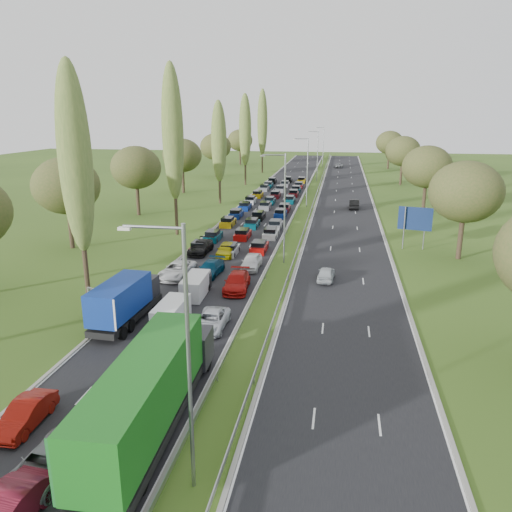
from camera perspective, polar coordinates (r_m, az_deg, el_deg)
The scene contains 28 objects.
ground at distance 91.49m, azimuth 5.86°, elevation 5.84°, with size 260.00×260.00×0.00m, color #324D18.
near_carriageway at distance 94.61m, azimuth 1.87°, elevation 6.25°, with size 10.50×215.00×0.04m, color black.
far_carriageway at distance 93.77m, azimuth 10.11°, elevation 5.92°, with size 10.50×215.00×0.04m, color black.
central_reservation at distance 93.86m, azimuth 5.98°, elevation 6.43°, with size 2.36×215.00×0.32m.
lamp_columns at distance 88.65m, azimuth 5.88°, elevation 9.43°, with size 0.18×140.18×12.00m.
poplar_row at distance 81.14m, azimuth -6.15°, elevation 13.35°, with size 2.80×127.80×22.44m.
woodland_left at distance 79.85m, azimuth -14.52°, elevation 9.51°, with size 8.00×166.00×11.10m.
woodland_right at distance 78.21m, azimuth 19.89°, elevation 8.94°, with size 8.00×153.00×11.10m.
traffic_queue_fill at distance 89.52m, azimuth 1.40°, elevation 5.98°, with size 9.13×68.76×0.80m.
near_car_1 at distance 30.22m, azimuth -24.86°, elevation -16.09°, with size 1.49×4.27×1.41m, color #931109.
near_car_2 at distance 50.97m, azimuth -8.99°, elevation -1.60°, with size 2.55×5.53×1.54m, color silver.
near_car_3 at distance 59.47m, azimuth -6.32°, elevation 1.04°, with size 2.10×5.16×1.50m, color black.
near_car_6 at distance 26.31m, azimuth -22.83°, elevation -21.04°, with size 2.32×5.03×1.40m, color slate.
near_car_7 at distance 51.24m, azimuth -5.26°, elevation -1.43°, with size 2.02×4.98×1.44m, color #043049.
near_car_8 at distance 58.03m, azimuth -3.43°, elevation 0.77°, with size 1.87×4.64×1.58m, color #B4AC0C.
near_car_9 at distance 31.50m, azimuth -8.52°, elevation -13.15°, with size 1.62×4.64×1.53m, color black.
near_car_10 at distance 38.78m, azimuth -5.14°, elevation -7.36°, with size 2.24×4.87×1.35m, color silver.
near_car_11 at distance 46.85m, azimuth -2.19°, elevation -2.98°, with size 2.19×5.39×1.56m, color #A30D0A.
near_car_12 at distance 53.13m, azimuth -0.53°, elevation -0.64°, with size 1.86×4.63×1.58m, color silver.
far_car_0 at distance 50.01m, azimuth 8.02°, elevation -2.01°, with size 1.61×4.00×1.36m, color #AFB6B9.
far_car_1 at distance 88.89m, azimuth 11.16°, elevation 5.85°, with size 1.67×4.79×1.58m, color black.
far_car_2 at distance 156.77m, azimuth 9.47°, elevation 10.20°, with size 2.34×5.07×1.41m, color slate.
blue_lorry at distance 40.63m, azimuth -14.70°, elevation -4.90°, with size 2.40×8.64×3.65m.
green_lorry at distance 27.11m, azimuth -11.86°, elevation -14.71°, with size 2.75×14.83×4.39m.
white_van_front at distance 39.93m, azimuth -9.55°, elevation -6.40°, with size 1.83×4.67×1.88m.
white_van_rear at distance 45.78m, azimuth -6.85°, elevation -3.33°, with size 1.83×4.66×1.87m.
info_sign at distance 43.65m, azimuth -17.98°, elevation -4.44°, with size 1.45×0.59×2.10m.
direction_sign at distance 63.25m, azimuth 17.71°, elevation 3.88°, with size 3.92×1.02×5.20m.
Camera 1 is at (10.37, -9.89, 16.04)m, focal length 35.00 mm.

